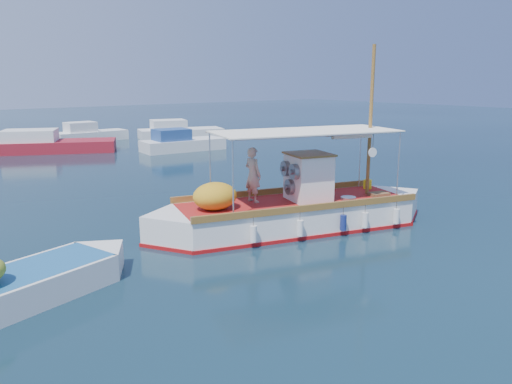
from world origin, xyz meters
TOP-DOWN VIEW (x-y plane):
  - ground at (0.00, 0.00)m, footprint 160.00×160.00m
  - fishing_caique at (0.68, -0.02)m, footprint 10.14×4.89m
  - dinghy at (-8.47, -0.50)m, footprint 6.18×3.03m
  - bg_boat_n at (-0.50, 24.30)m, footprint 9.11×6.36m
  - bg_boat_ne at (7.29, 19.07)m, footprint 6.07×2.71m
  - bg_boat_e at (11.12, 26.10)m, footprint 7.59×4.57m
  - bg_boat_far_n at (4.23, 28.86)m, footprint 5.81×2.18m

SIDE VIEW (x-z plane):
  - ground at x=0.00m, z-range 0.00..0.00m
  - dinghy at x=-8.47m, z-range -0.46..1.11m
  - bg_boat_e at x=11.12m, z-range -0.41..1.39m
  - bg_boat_far_n at x=4.23m, z-range -0.41..1.39m
  - bg_boat_n at x=-0.50m, z-range -0.41..1.39m
  - bg_boat_ne at x=7.29m, z-range -0.41..1.39m
  - fishing_caique at x=0.68m, z-range -2.65..3.79m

